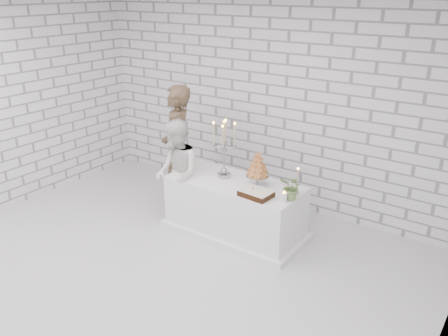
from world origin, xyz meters
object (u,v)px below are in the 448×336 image
croquembouche (258,169)px  cake_table (235,207)px  groom (177,148)px  candelabra (224,149)px  bride (177,174)px

croquembouche → cake_table: bearing=-169.5°
groom → croquembouche: bearing=58.4°
cake_table → candelabra: 0.80m
cake_table → croquembouche: (0.30, 0.06, 0.61)m
groom → candelabra: 0.99m
bride → groom: bearing=171.2°
cake_table → croquembouche: 0.68m
groom → croquembouche: size_ratio=3.95×
groom → candelabra: bearing=55.2°
candelabra → croquembouche: 0.54m
cake_table → croquembouche: size_ratio=3.82×
bride → croquembouche: bride is taller
bride → candelabra: bearing=66.5°
bride → cake_table: bearing=56.8°
cake_table → groom: 1.31m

